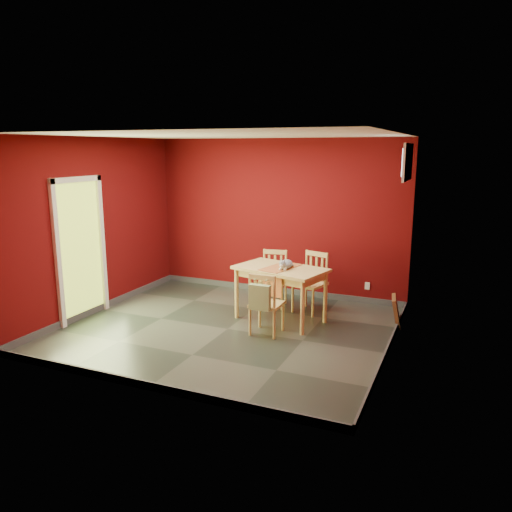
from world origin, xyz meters
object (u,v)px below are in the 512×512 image
at_px(chair_far_left, 273,278).
at_px(picture_frame, 396,311).
at_px(chair_far_right, 311,282).
at_px(tote_bag, 260,297).
at_px(chair_near, 266,303).
at_px(cat, 286,263).
at_px(dining_table, 281,274).

height_order(chair_far_left, picture_frame, chair_far_left).
bearing_deg(chair_far_right, tote_bag, -101.12).
distance_m(chair_near, cat, 0.74).
height_order(dining_table, cat, cat).
xyz_separation_m(chair_far_left, tote_bag, (0.37, -1.47, 0.13)).
distance_m(chair_far_right, tote_bag, 1.46).
height_order(chair_far_left, cat, cat).
xyz_separation_m(chair_far_right, chair_near, (-0.28, -1.22, -0.03)).
bearing_deg(cat, picture_frame, 38.63).
bearing_deg(chair_far_left, cat, -56.12).
bearing_deg(cat, chair_far_right, 93.92).
height_order(chair_near, tote_bag, chair_near).
relative_size(chair_far_left, picture_frame, 2.03).
bearing_deg(chair_far_right, chair_far_left, 176.51).
bearing_deg(dining_table, cat, -19.74).
bearing_deg(picture_frame, tote_bag, -141.80).
xyz_separation_m(chair_far_right, tote_bag, (-0.28, -1.43, 0.11)).
bearing_deg(cat, tote_bag, -74.26).
bearing_deg(picture_frame, chair_far_right, 173.18).
relative_size(chair_near, cat, 2.44).
xyz_separation_m(dining_table, picture_frame, (1.63, 0.44, -0.50)).
xyz_separation_m(chair_far_right, picture_frame, (1.33, -0.16, -0.27)).
bearing_deg(cat, chair_far_left, 145.40).
bearing_deg(chair_near, cat, 82.03).
bearing_deg(chair_far_left, dining_table, -60.78).
distance_m(tote_bag, picture_frame, 2.09).
height_order(chair_far_left, chair_near, chair_far_left).
height_order(chair_far_left, chair_far_right, chair_far_right).
height_order(chair_far_left, tote_bag, chair_far_left).
height_order(dining_table, tote_bag, tote_bag).
bearing_deg(tote_bag, picture_frame, 38.20).
relative_size(chair_far_right, picture_frame, 2.11).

